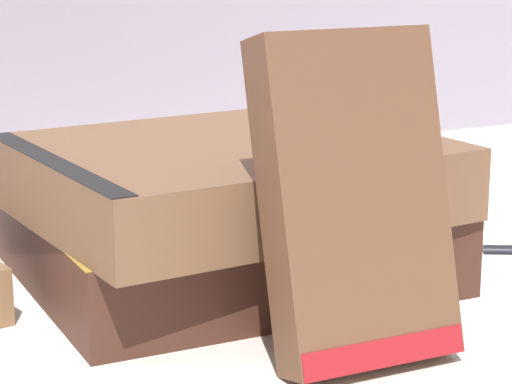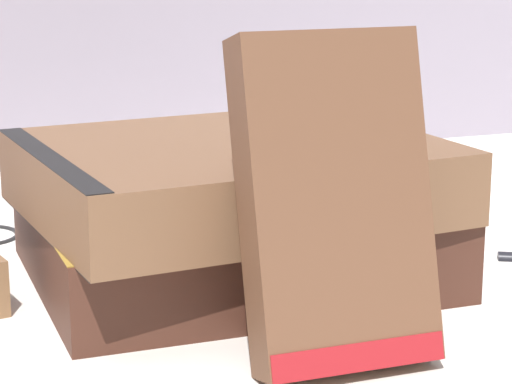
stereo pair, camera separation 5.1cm
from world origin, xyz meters
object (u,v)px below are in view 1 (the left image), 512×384
book_flat_bottom (217,241)px  reading_glasses (6,234)px  book_flat_top (222,178)px  book_leaning_front (355,211)px  pocket_watch (317,128)px

book_flat_bottom → reading_glasses: 0.16m
reading_glasses → book_flat_top: bearing=-71.3°
book_leaning_front → reading_glasses: bearing=110.1°
book_flat_bottom → book_leaning_front: bearing=-85.6°
book_flat_top → book_leaning_front: bearing=-87.7°
reading_glasses → book_leaning_front: bearing=-79.4°
book_flat_bottom → book_leaning_front: book_leaning_front is taller
book_flat_top → book_leaning_front: (0.01, -0.11, 0.01)m
book_flat_bottom → book_flat_top: bearing=-105.6°
reading_glasses → book_flat_bottom: bearing=-66.3°
book_leaning_front → pocket_watch: bearing=69.2°
book_flat_top → book_flat_bottom: bearing=68.9°
book_flat_bottom → reading_glasses: size_ratio=1.86×
pocket_watch → book_leaning_front: bearing=-110.8°
book_leaning_front → reading_glasses: book_leaning_front is taller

